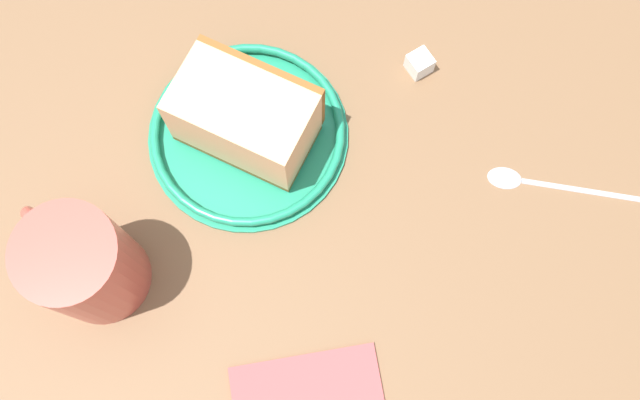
# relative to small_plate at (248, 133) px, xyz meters

# --- Properties ---
(ground_plane) EXTENTS (1.44, 1.44, 0.04)m
(ground_plane) POSITION_rel_small_plate_xyz_m (0.04, 0.01, -0.03)
(ground_plane) COLOR brown
(small_plate) EXTENTS (0.18, 0.18, 0.01)m
(small_plate) POSITION_rel_small_plate_xyz_m (0.00, 0.00, 0.00)
(small_plate) COLOR #1E8C66
(small_plate) RESTS_ON ground_plane
(cake_slice) EXTENTS (0.13, 0.13, 0.07)m
(cake_slice) POSITION_rel_small_plate_xyz_m (-0.00, 0.00, 0.03)
(cake_slice) COLOR brown
(cake_slice) RESTS_ON small_plate
(tea_mug) EXTENTS (0.10, 0.08, 0.10)m
(tea_mug) POSITION_rel_small_plate_xyz_m (0.09, -0.15, 0.05)
(tea_mug) COLOR #BF4C3F
(tea_mug) RESTS_ON ground_plane
(teaspoon) EXTENTS (0.07, 0.13, 0.01)m
(teaspoon) POSITION_rel_small_plate_xyz_m (0.11, 0.23, -0.00)
(teaspoon) COLOR silver
(teaspoon) RESTS_ON ground_plane
(sugar_cube) EXTENTS (0.02, 0.02, 0.02)m
(sugar_cube) POSITION_rel_small_plate_xyz_m (-0.02, 0.17, 0.00)
(sugar_cube) COLOR white
(sugar_cube) RESTS_ON ground_plane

